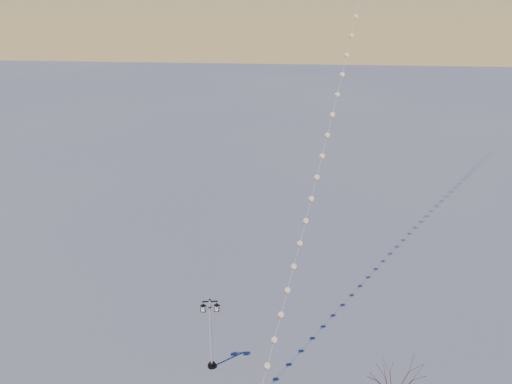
# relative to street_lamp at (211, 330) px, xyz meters

# --- Properties ---
(street_lamp) EXTENTS (1.14, 0.53, 4.54)m
(street_lamp) POSITION_rel_street_lamp_xyz_m (0.00, 0.00, 0.00)
(street_lamp) COLOR black
(street_lamp) RESTS_ON ground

